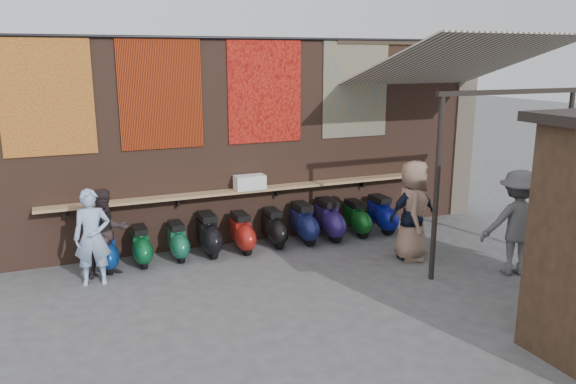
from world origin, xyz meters
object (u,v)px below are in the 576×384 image
object	(u,v)px
scooter_stool_4	(242,233)
diner_right	(107,233)
shelf_box	(250,182)
scooter_stool_5	(274,228)
diner_left	(92,237)
shopper_tan	(413,210)
scooter_stool_1	(141,246)
scooter_stool_9	(381,214)
scooter_stool_6	(304,223)
scooter_stool_8	(357,218)
scooter_stool_0	(107,251)
scooter_stool_2	(178,241)
scooter_stool_7	(329,220)
shopper_navy	(412,216)
scooter_stool_3	(209,235)
shopper_grey	(517,223)

from	to	relation	value
scooter_stool_4	diner_right	size ratio (longest dim) A/B	0.51
shelf_box	scooter_stool_5	distance (m)	1.02
diner_left	shopper_tan	world-z (taller)	shopper_tan
scooter_stool_1	scooter_stool_9	bearing A→B (deg)	-0.24
shelf_box	scooter_stool_5	xyz separation A→B (m)	(0.40, -0.25, -0.90)
scooter_stool_6	scooter_stool_5	bearing A→B (deg)	175.85
scooter_stool_1	scooter_stool_9	size ratio (longest dim) A/B	0.90
scooter_stool_4	scooter_stool_8	xyz separation A→B (m)	(2.53, 0.03, -0.01)
scooter_stool_0	scooter_stool_1	xyz separation A→B (m)	(0.58, 0.03, -0.00)
scooter_stool_2	scooter_stool_7	xyz separation A→B (m)	(3.10, -0.04, 0.07)
scooter_stool_9	shopper_navy	world-z (taller)	shopper_navy
scooter_stool_7	scooter_stool_2	bearing A→B (deg)	179.27
scooter_stool_3	scooter_stool_7	bearing A→B (deg)	-1.17
scooter_stool_0	scooter_stool_8	xyz separation A→B (m)	(5.00, 0.03, 0.02)
shelf_box	scooter_stool_6	world-z (taller)	shelf_box
scooter_stool_9	scooter_stool_7	bearing A→B (deg)	179.62
diner_right	shopper_grey	distance (m)	6.94
scooter_stool_2	scooter_stool_4	bearing A→B (deg)	-3.08
scooter_stool_6	scooter_stool_7	distance (m)	0.56
scooter_stool_7	diner_left	world-z (taller)	diner_left
scooter_stool_3	scooter_stool_9	distance (m)	3.76
scooter_stool_0	scooter_stool_5	bearing A→B (deg)	1.58
scooter_stool_2	diner_left	bearing A→B (deg)	-157.66
scooter_stool_5	scooter_stool_9	xyz separation A→B (m)	(2.43, -0.08, 0.02)
scooter_stool_7	scooter_stool_8	distance (m)	0.65
scooter_stool_5	shopper_grey	distance (m)	4.45
scooter_stool_7	shopper_tan	distance (m)	1.91
diner_left	scooter_stool_4	bearing A→B (deg)	20.48
diner_left	shopper_navy	bearing A→B (deg)	-2.02
scooter_stool_1	diner_left	bearing A→B (deg)	-144.81
scooter_stool_2	scooter_stool_1	bearing A→B (deg)	-177.74
shopper_navy	shopper_tan	world-z (taller)	shopper_tan
scooter_stool_1	scooter_stool_9	world-z (taller)	scooter_stool_9
scooter_stool_5	scooter_stool_7	bearing A→B (deg)	-3.27
scooter_stool_5	diner_right	xyz separation A→B (m)	(-3.17, -0.36, 0.40)
scooter_stool_1	scooter_stool_5	world-z (taller)	scooter_stool_5
scooter_stool_0	scooter_stool_6	xyz separation A→B (m)	(3.79, 0.04, 0.05)
scooter_stool_0	diner_left	world-z (taller)	diner_left
scooter_stool_5	diner_left	world-z (taller)	diner_left
scooter_stool_6	diner_right	xyz separation A→B (m)	(-3.79, -0.31, 0.37)
shopper_grey	shopper_tan	world-z (taller)	shopper_tan
scooter_stool_8	shopper_tan	bearing A→B (deg)	-82.20
scooter_stool_8	diner_right	distance (m)	5.03
scooter_stool_1	diner_left	world-z (taller)	diner_left
scooter_stool_3	scooter_stool_5	world-z (taller)	scooter_stool_3
scooter_stool_3	scooter_stool_5	size ratio (longest dim) A/B	1.09
shopper_navy	shopper_tan	size ratio (longest dim) A/B	0.89
scooter_stool_3	scooter_stool_4	xyz separation A→B (m)	(0.63, -0.08, -0.02)
scooter_stool_2	diner_right	world-z (taller)	diner_right
scooter_stool_5	scooter_stool_6	xyz separation A→B (m)	(0.63, -0.05, 0.03)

